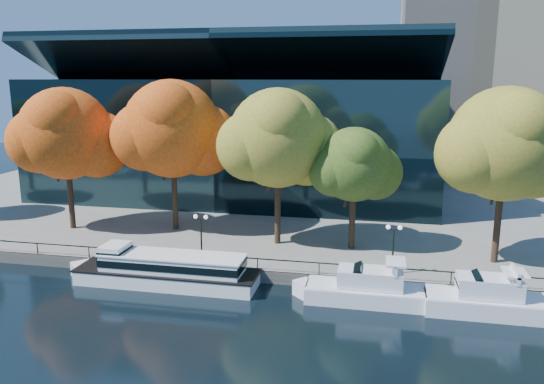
% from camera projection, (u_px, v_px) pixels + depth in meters
% --- Properties ---
extents(ground, '(160.00, 160.00, 0.00)m').
position_uv_depth(ground, '(186.00, 292.00, 41.08)').
color(ground, black).
rests_on(ground, ground).
extents(promenade, '(90.00, 67.08, 1.00)m').
position_uv_depth(promenade, '(276.00, 190.00, 75.78)').
color(promenade, slate).
rests_on(promenade, ground).
extents(railing, '(88.20, 0.08, 0.99)m').
position_uv_depth(railing, '(199.00, 255.00, 43.78)').
color(railing, black).
rests_on(railing, promenade).
extents(convention_building, '(50.00, 24.57, 21.43)m').
position_uv_depth(convention_building, '(240.00, 137.00, 70.46)').
color(convention_building, black).
rests_on(convention_building, ground).
extents(tour_boat, '(16.22, 3.62, 3.08)m').
position_uv_depth(tour_boat, '(162.00, 269.00, 42.41)').
color(tour_boat, white).
rests_on(tour_boat, ground).
extents(cruiser_near, '(11.56, 2.98, 3.35)m').
position_uv_depth(cruiser_near, '(370.00, 289.00, 39.00)').
color(cruiser_near, white).
rests_on(cruiser_near, ground).
extents(cruiser_far, '(10.69, 2.96, 3.49)m').
position_uv_depth(cruiser_far, '(488.00, 299.00, 37.07)').
color(cruiser_far, white).
rests_on(cruiser_far, ground).
extents(tree_1, '(11.48, 9.42, 14.36)m').
position_uv_depth(tree_1, '(67.00, 136.00, 52.77)').
color(tree_1, black).
rests_on(tree_1, promenade).
extents(tree_2, '(12.13, 9.95, 15.13)m').
position_uv_depth(tree_2, '(174.00, 131.00, 52.26)').
color(tree_2, black).
rests_on(tree_2, promenade).
extents(tree_3, '(11.28, 9.25, 14.42)m').
position_uv_depth(tree_3, '(280.00, 140.00, 47.74)').
color(tree_3, black).
rests_on(tree_3, promenade).
extents(tree_4, '(8.29, 6.79, 11.06)m').
position_uv_depth(tree_4, '(355.00, 166.00, 46.79)').
color(tree_4, black).
rests_on(tree_4, promenade).
extents(tree_5, '(11.62, 9.53, 14.67)m').
position_uv_depth(tree_5, '(508.00, 147.00, 42.66)').
color(tree_5, black).
rests_on(tree_5, promenade).
extents(lamp_1, '(1.26, 0.36, 4.03)m').
position_uv_depth(lamp_1, '(201.00, 227.00, 44.57)').
color(lamp_1, black).
rests_on(lamp_1, promenade).
extents(lamp_2, '(1.26, 0.36, 4.03)m').
position_uv_depth(lamp_2, '(394.00, 238.00, 41.46)').
color(lamp_2, black).
rests_on(lamp_2, promenade).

